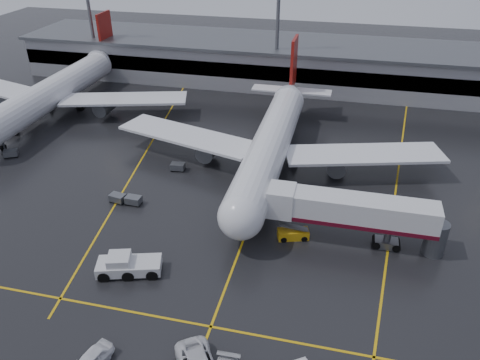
# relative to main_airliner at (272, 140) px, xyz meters

# --- Properties ---
(ground) EXTENTS (220.00, 220.00, 0.00)m
(ground) POSITION_rel_main_airliner_xyz_m (0.00, -9.70, -4.21)
(ground) COLOR black
(ground) RESTS_ON ground
(apron_line_centre) EXTENTS (0.25, 90.00, 0.02)m
(apron_line_centre) POSITION_rel_main_airliner_xyz_m (0.00, -9.70, -4.20)
(apron_line_centre) COLOR gold
(apron_line_centre) RESTS_ON ground
(apron_line_stop) EXTENTS (60.00, 0.25, 0.02)m
(apron_line_stop) POSITION_rel_main_airliner_xyz_m (0.00, -31.70, -4.20)
(apron_line_stop) COLOR gold
(apron_line_stop) RESTS_ON ground
(apron_line_left) EXTENTS (9.99, 69.35, 0.02)m
(apron_line_left) POSITION_rel_main_airliner_xyz_m (-20.00, 0.30, -4.20)
(apron_line_left) COLOR gold
(apron_line_left) RESTS_ON ground
(apron_line_right) EXTENTS (7.57, 69.64, 0.02)m
(apron_line_right) POSITION_rel_main_airliner_xyz_m (18.00, 0.30, -4.20)
(apron_line_right) COLOR gold
(apron_line_right) RESTS_ON ground
(terminal) EXTENTS (122.00, 19.00, 8.60)m
(terminal) POSITION_rel_main_airliner_xyz_m (0.00, 38.23, 0.11)
(terminal) COLOR gray
(terminal) RESTS_ON ground
(light_mast_left) EXTENTS (3.00, 1.20, 25.45)m
(light_mast_left) POSITION_rel_main_airliner_xyz_m (-45.00, 32.30, 10.27)
(light_mast_left) COLOR #595B60
(light_mast_left) RESTS_ON ground
(light_mast_mid) EXTENTS (3.00, 1.20, 25.45)m
(light_mast_mid) POSITION_rel_main_airliner_xyz_m (-5.00, 32.30, 10.27)
(light_mast_mid) COLOR #595B60
(light_mast_mid) RESTS_ON ground
(main_airliner) EXTENTS (48.80, 45.60, 14.10)m
(main_airliner) POSITION_rel_main_airliner_xyz_m (0.00, 0.00, 0.00)
(main_airliner) COLOR silver
(main_airliner) RESTS_ON ground
(second_airliner) EXTENTS (48.80, 45.60, 14.10)m
(second_airliner) POSITION_rel_main_airliner_xyz_m (-42.00, 12.00, 0.00)
(second_airliner) COLOR silver
(second_airliner) RESTS_ON ground
(jet_bridge) EXTENTS (19.90, 3.40, 6.05)m
(jet_bridge) POSITION_rel_main_airliner_xyz_m (11.87, -15.70, -0.28)
(jet_bridge) COLOR silver
(jet_bridge) RESTS_ON ground
(pushback_tractor) EXTENTS (7.13, 4.50, 2.37)m
(pushback_tractor) POSITION_rel_main_airliner_xyz_m (-10.61, -26.59, -3.26)
(pushback_tractor) COLOR silver
(pushback_tractor) RESTS_ON ground
(belt_loader) EXTENTS (3.85, 2.54, 2.26)m
(belt_loader) POSITION_rel_main_airliner_xyz_m (5.51, -16.60, -3.65)
(belt_loader) COLOR #D19710
(belt_loader) RESTS_ON ground
(baggage_cart_a) EXTENTS (2.07, 1.40, 1.12)m
(baggage_cart_a) POSITION_rel_main_airliner_xyz_m (-15.55, -14.25, -3.58)
(baggage_cart_a) COLOR #595B60
(baggage_cart_a) RESTS_ON ground
(baggage_cart_b) EXTENTS (2.19, 1.61, 1.12)m
(baggage_cart_b) POSITION_rel_main_airliner_xyz_m (-17.77, -14.26, -3.58)
(baggage_cart_b) COLOR #595B60
(baggage_cart_b) RESTS_ON ground
(baggage_cart_c) EXTENTS (2.10, 1.45, 1.12)m
(baggage_cart_c) POSITION_rel_main_airliner_xyz_m (-13.05, -4.44, -3.58)
(baggage_cart_c) COLOR #595B60
(baggage_cart_c) RESTS_ON ground
(baggage_cart_d) EXTENTS (2.31, 1.88, 1.12)m
(baggage_cart_d) POSITION_rel_main_airliner_xyz_m (-44.47, 0.70, -3.58)
(baggage_cart_d) COLOR #595B60
(baggage_cart_d) RESTS_ON ground
(baggage_cart_e) EXTENTS (2.38, 2.10, 1.12)m
(baggage_cart_e) POSITION_rel_main_airliner_xyz_m (-39.40, -6.35, -3.58)
(baggage_cart_e) COLOR #595B60
(baggage_cart_e) RESTS_ON ground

